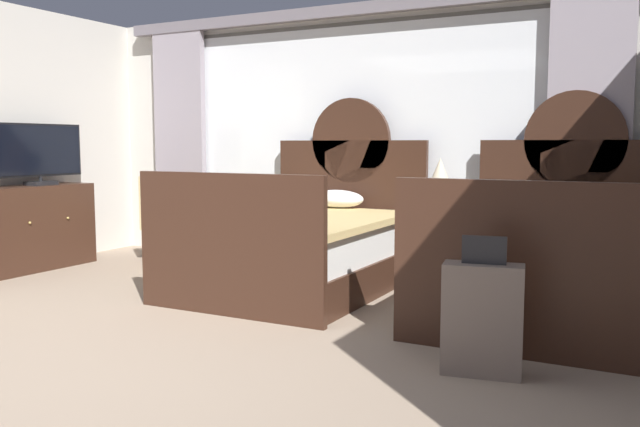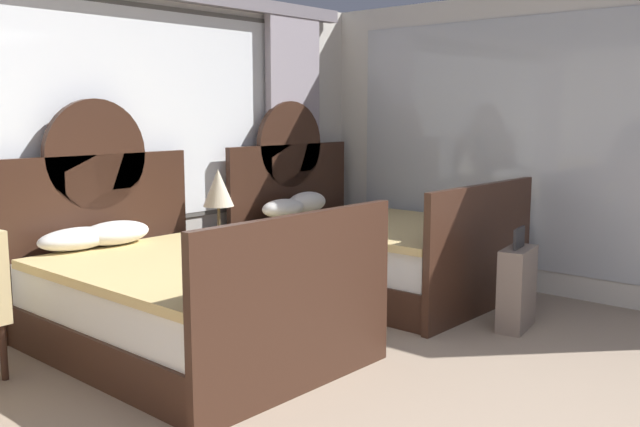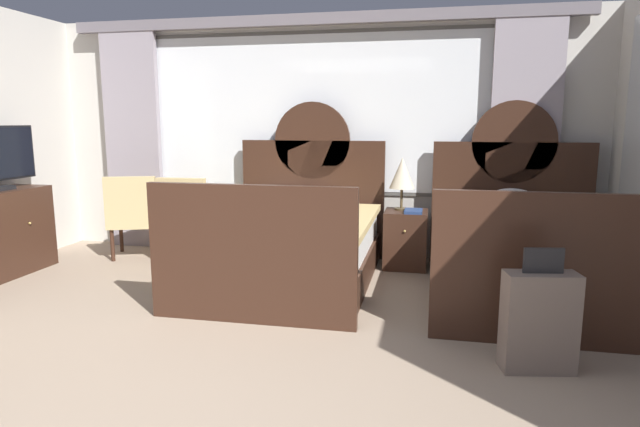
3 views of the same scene
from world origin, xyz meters
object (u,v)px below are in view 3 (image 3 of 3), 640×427
Objects in this scene: suitcase_on_floor at (539,321)px; bed_near_mirror at (524,254)px; bed_near_window at (289,243)px; book_on_nightstand at (413,211)px; armchair_by_window_centre at (134,213)px; table_lamp_on_nightstand at (402,174)px; armchair_by_window_left at (188,215)px; nightstand_between_beds at (406,239)px.

bed_near_mirror is at bearing 84.53° from suitcase_on_floor.
bed_near_mirror is (2.14, -0.00, -0.00)m from bed_near_window.
armchair_by_window_centre is at bearing -177.96° from book_on_nightstand.
armchair_by_window_centre is 1.20× the size of suitcase_on_floor.
table_lamp_on_nightstand is 2.12× the size of book_on_nightstand.
table_lamp_on_nightstand is 2.37m from armchair_by_window_left.
armchair_by_window_centre is at bearing 172.48° from bed_near_mirror.
armchair_by_window_centre is at bearing 179.60° from armchair_by_window_left.
bed_near_mirror is at bearing -35.49° from table_lamp_on_nightstand.
table_lamp_on_nightstand reaches higher than armchair_by_window_left.
suitcase_on_floor is (0.92, -2.25, 0.02)m from nightstand_between_beds.
armchair_by_window_left is at bearing -175.09° from nightstand_between_beds.
nightstand_between_beds is at bearing -48.08° from table_lamp_on_nightstand.
nightstand_between_beds is at bearing 145.32° from bed_near_mirror.
bed_near_mirror reaches higher than book_on_nightstand.
suitcase_on_floor is at bearing -67.01° from table_lamp_on_nightstand.
bed_near_mirror reaches higher than armchair_by_window_left.
bed_near_window is 2.82× the size of suitcase_on_floor.
suitcase_on_floor is (3.29, -2.04, -0.20)m from armchair_by_window_left.
bed_near_mirror is 4.13m from armchair_by_window_centre.
armchair_by_window_left is at bearing 148.16° from suitcase_on_floor.
armchair_by_window_centre is (-2.97, -0.26, -0.47)m from table_lamp_on_nightstand.
nightstand_between_beds is 0.65× the size of armchair_by_window_left.
book_on_nightstand is at bearing 111.44° from suitcase_on_floor.
armchair_by_window_left reaches higher than nightstand_between_beds.
bed_near_window is 1.40m from armchair_by_window_left.
suitcase_on_floor reaches higher than nightstand_between_beds.
suitcase_on_floor is at bearing -27.41° from armchair_by_window_centre.
bed_near_window reaches higher than armchair_by_window_left.
bed_near_mirror is at bearing -33.25° from book_on_nightstand.
armchair_by_window_centre is (-1.95, 0.54, 0.14)m from bed_near_window.
armchair_by_window_left is at bearing -173.43° from table_lamp_on_nightstand.
bed_near_window is at bearing 142.91° from suitcase_on_floor.
suitcase_on_floor is (3.95, -2.05, -0.20)m from armchair_by_window_centre.
suitcase_on_floor is (2.00, -1.51, -0.06)m from bed_near_window.
table_lamp_on_nightstand is 0.59× the size of armchair_by_window_centre.
book_on_nightstand is 2.45m from armchair_by_window_left.
bed_near_window is at bearing 179.90° from bed_near_mirror.
armchair_by_window_left is 1.20× the size of suitcase_on_floor.
armchair_by_window_left reaches higher than book_on_nightstand.
bed_near_mirror reaches higher than armchair_by_window_centre.
armchair_by_window_centre is at bearing -176.24° from nightstand_between_beds.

